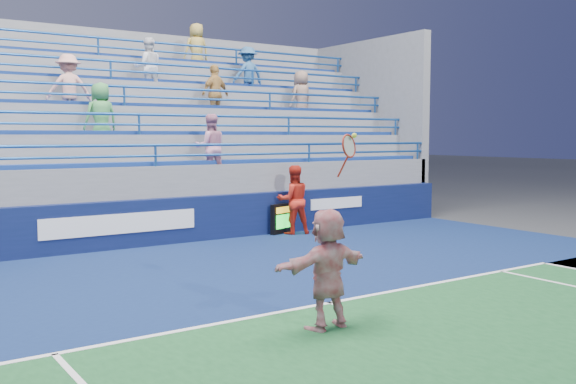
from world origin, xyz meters
TOP-DOWN VIEW (x-y plane):
  - ground at (0.00, 0.00)m, footprint 120.00×120.00m
  - sponsor_wall at (0.00, 6.50)m, footprint 18.00×0.32m
  - bleacher_stand at (-0.00, 10.27)m, footprint 18.00×5.60m
  - serve_speed_board at (3.48, 6.35)m, footprint 1.13×0.50m
  - tennis_player at (-0.81, -0.97)m, footprint 1.53×0.57m
  - ball_girl at (3.54, 6.08)m, footprint 1.04×0.91m

SIDE VIEW (x-z plane):
  - ground at x=0.00m, z-range 0.00..0.00m
  - serve_speed_board at x=3.48m, z-range 0.00..0.80m
  - sponsor_wall at x=0.00m, z-range 0.00..1.10m
  - tennis_player at x=-0.81m, z-range -0.49..2.12m
  - ball_girl at x=3.54m, z-range 0.00..1.81m
  - bleacher_stand at x=0.00m, z-range -1.52..4.61m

